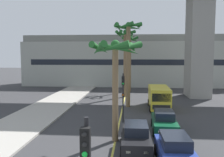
{
  "coord_description": "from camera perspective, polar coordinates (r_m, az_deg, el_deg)",
  "views": [
    {
      "loc": [
        1.19,
        0.63,
        5.7
      ],
      "look_at": [
        0.0,
        14.0,
        4.43
      ],
      "focal_mm": 39.23,
      "sensor_mm": 36.0,
      "label": 1
    }
  ],
  "objects": [
    {
      "name": "palm_tree_near_median",
      "position": [
        26.89,
        3.79,
        8.15
      ],
      "size": [
        3.19,
        3.31,
        9.29
      ],
      "color": "brown",
      "rests_on": "ground"
    },
    {
      "name": "car_queue_front",
      "position": [
        18.99,
        12.04,
        -9.93
      ],
      "size": [
        1.91,
        4.14,
        1.56
      ],
      "color": "#0C4728",
      "rests_on": "ground"
    },
    {
      "name": "lane_stripe_center",
      "position": [
        24.09,
        2.14,
        -8.28
      ],
      "size": [
        0.14,
        56.0,
        0.01
      ],
      "primitive_type": "cube",
      "color": "#DBCC4C",
      "rests_on": "ground"
    },
    {
      "name": "traffic_light_median_far",
      "position": [
        20.61,
        2.6,
        -2.94
      ],
      "size": [
        0.24,
        0.37,
        4.2
      ],
      "color": "black",
      "rests_on": "ground"
    },
    {
      "name": "delivery_van",
      "position": [
        26.56,
        10.89,
        -4.27
      ],
      "size": [
        2.19,
        5.26,
        2.36
      ],
      "color": "yellow",
      "rests_on": "ground"
    },
    {
      "name": "palm_tree_far_median",
      "position": [
        15.94,
        0.84,
        4.5
      ],
      "size": [
        3.48,
        3.52,
        6.7
      ],
      "color": "brown",
      "rests_on": "ground"
    },
    {
      "name": "car_queue_second",
      "position": [
        15.36,
        5.64,
        -13.55
      ],
      "size": [
        1.9,
        4.13,
        1.56
      ],
      "color": "black",
      "rests_on": "ground"
    },
    {
      "name": "palm_tree_mid_median",
      "position": [
        33.41,
        3.14,
        7.34
      ],
      "size": [
        2.88,
        2.96,
        9.17
      ],
      "color": "brown",
      "rests_on": "ground"
    },
    {
      "name": "palm_tree_farthest_median",
      "position": [
        38.66,
        4.24,
        7.43
      ],
      "size": [
        2.78,
        2.88,
        8.8
      ],
      "color": "brown",
      "rests_on": "ground"
    },
    {
      "name": "pier_building_backdrop",
      "position": [
        47.32,
        3.67,
        4.09
      ],
      "size": [
        39.0,
        8.04,
        9.39
      ],
      "color": "#ADB2A8",
      "rests_on": "ground"
    },
    {
      "name": "car_queue_third",
      "position": [
        13.67,
        14.51,
        -16.13
      ],
      "size": [
        1.94,
        4.16,
        1.56
      ],
      "color": "navy",
      "rests_on": "ground"
    }
  ]
}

